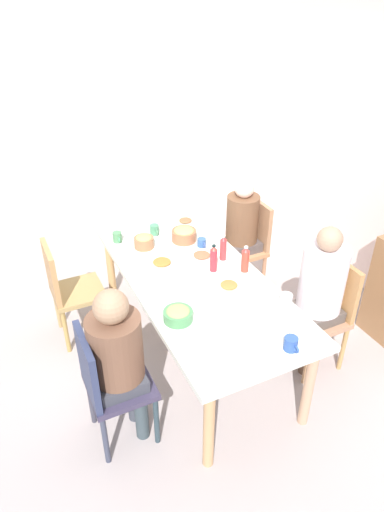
# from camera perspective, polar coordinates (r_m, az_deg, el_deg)

# --- Properties ---
(ground_plane) EXTENTS (6.16, 6.16, 0.00)m
(ground_plane) POSITION_cam_1_polar(r_m,az_deg,el_deg) (3.92, -0.00, -11.13)
(ground_plane) COLOR #A39796
(wall_left) EXTENTS (0.12, 4.03, 2.60)m
(wall_left) POSITION_cam_1_polar(r_m,az_deg,el_deg) (5.53, -12.32, 16.82)
(wall_left) COLOR beige
(wall_left) RESTS_ON ground_plane
(dining_table) EXTENTS (2.23, 0.94, 0.74)m
(dining_table) POSITION_cam_1_polar(r_m,az_deg,el_deg) (3.50, -0.00, -3.09)
(dining_table) COLOR silver
(dining_table) RESTS_ON ground_plane
(chair_0) EXTENTS (0.40, 0.40, 0.90)m
(chair_0) POSITION_cam_1_polar(r_m,az_deg,el_deg) (3.83, -15.25, -3.74)
(chair_0) COLOR #A68752
(chair_0) RESTS_ON ground_plane
(chair_1) EXTENTS (0.40, 0.40, 0.90)m
(chair_1) POSITION_cam_1_polar(r_m,az_deg,el_deg) (3.62, 16.22, -6.25)
(chair_1) COLOR #A37659
(chair_1) RESTS_ON ground_plane
(person_1) EXTENTS (0.33, 0.33, 1.22)m
(person_1) POSITION_cam_1_polar(r_m,az_deg,el_deg) (3.44, 15.63, -3.78)
(person_1) COLOR brown
(person_1) RESTS_ON ground_plane
(chair_2) EXTENTS (0.40, 0.40, 0.90)m
(chair_2) POSITION_cam_1_polar(r_m,az_deg,el_deg) (4.35, 6.98, 1.79)
(chair_2) COLOR #B57E54
(chair_2) RESTS_ON ground_plane
(person_2) EXTENTS (0.30, 0.30, 1.15)m
(person_2) POSITION_cam_1_polar(r_m,az_deg,el_deg) (4.22, 6.07, 3.60)
(person_2) COLOR brown
(person_2) RESTS_ON ground_plane
(chair_3) EXTENTS (0.40, 0.40, 0.90)m
(chair_3) POSITION_cam_1_polar(r_m,az_deg,el_deg) (2.99, -10.54, -15.14)
(chair_3) COLOR #37314A
(chair_3) RESTS_ON ground_plane
(person_3) EXTENTS (0.33, 0.33, 1.18)m
(person_3) POSITION_cam_1_polar(r_m,az_deg,el_deg) (2.86, -9.19, -11.85)
(person_3) COLOR #393E48
(person_3) RESTS_ON ground_plane
(plate_0) EXTENTS (0.24, 0.24, 0.04)m
(plate_0) POSITION_cam_1_polar(r_m,az_deg,el_deg) (3.63, 1.23, -0.04)
(plate_0) COLOR silver
(plate_0) RESTS_ON dining_table
(plate_1) EXTENTS (0.25, 0.25, 0.04)m
(plate_1) POSITION_cam_1_polar(r_m,az_deg,el_deg) (3.55, -3.76, -0.91)
(plate_1) COLOR silver
(plate_1) RESTS_ON dining_table
(plate_2) EXTENTS (0.22, 0.22, 0.04)m
(plate_2) POSITION_cam_1_polar(r_m,az_deg,el_deg) (3.30, 4.61, -3.77)
(plate_2) COLOR #EBE9CC
(plate_2) RESTS_ON dining_table
(plate_3) EXTENTS (0.21, 0.21, 0.04)m
(plate_3) POSITION_cam_1_polar(r_m,az_deg,el_deg) (4.14, -0.82, 4.30)
(plate_3) COLOR silver
(plate_3) RESTS_ON dining_table
(bowl_0) EXTENTS (0.19, 0.19, 0.09)m
(bowl_0) POSITION_cam_1_polar(r_m,az_deg,el_deg) (2.99, -1.75, -7.27)
(bowl_0) COLOR #4A8953
(bowl_0) RESTS_ON dining_table
(bowl_1) EXTENTS (0.16, 0.16, 0.11)m
(bowl_1) POSITION_cam_1_polar(r_m,az_deg,el_deg) (3.77, -5.99, 1.82)
(bowl_1) COLOR #936341
(bowl_1) RESTS_ON dining_table
(bowl_2) EXTENTS (0.21, 0.21, 0.11)m
(bowl_2) POSITION_cam_1_polar(r_m,az_deg,el_deg) (3.85, -1.00, 2.71)
(bowl_2) COLOR #A15E3E
(bowl_2) RESTS_ON dining_table
(cup_0) EXTENTS (0.12, 0.08, 0.09)m
(cup_0) POSITION_cam_1_polar(r_m,az_deg,el_deg) (2.85, 12.20, -10.62)
(cup_0) COLOR #2E4F9C
(cup_0) RESTS_ON dining_table
(cup_1) EXTENTS (0.12, 0.08, 0.09)m
(cup_1) POSITION_cam_1_polar(r_m,az_deg,el_deg) (3.18, 11.61, -5.38)
(cup_1) COLOR white
(cup_1) RESTS_ON dining_table
(cup_2) EXTENTS (0.11, 0.08, 0.09)m
(cup_2) POSITION_cam_1_polar(r_m,az_deg,el_deg) (3.96, -4.67, 3.28)
(cup_2) COLOR #488A64
(cup_2) RESTS_ON dining_table
(cup_3) EXTENTS (0.11, 0.08, 0.09)m
(cup_3) POSITION_cam_1_polar(r_m,az_deg,el_deg) (3.88, -9.27, 2.33)
(cup_3) COLOR #4D8457
(cup_3) RESTS_ON dining_table
(cup_4) EXTENTS (0.11, 0.07, 0.07)m
(cup_4) POSITION_cam_1_polar(r_m,az_deg,el_deg) (3.77, 1.22, 1.67)
(cup_4) COLOR #375C95
(cup_4) RESTS_ON dining_table
(bottle_0) EXTENTS (0.06, 0.06, 0.21)m
(bottle_0) POSITION_cam_1_polar(r_m,az_deg,el_deg) (3.45, 6.63, -0.45)
(bottle_0) COLOR red
(bottle_0) RESTS_ON dining_table
(bottle_1) EXTENTS (0.06, 0.06, 0.22)m
(bottle_1) POSITION_cam_1_polar(r_m,az_deg,el_deg) (3.43, 2.70, -0.34)
(bottle_1) COLOR red
(bottle_1) RESTS_ON dining_table
(bottle_2) EXTENTS (0.05, 0.05, 0.21)m
(bottle_2) POSITION_cam_1_polar(r_m,az_deg,el_deg) (3.58, 3.89, 0.98)
(bottle_2) COLOR red
(bottle_2) RESTS_ON dining_table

